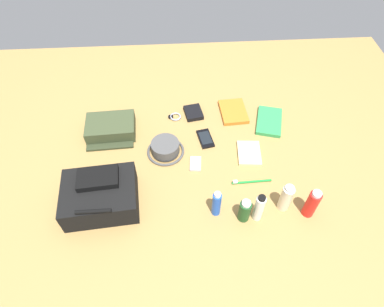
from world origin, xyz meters
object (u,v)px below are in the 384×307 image
object	(u,v)px
toothbrush	(249,182)
wallet	(193,113)
sunscreen_spray	(312,204)
travel_guidebook	(233,112)
backpack	(100,195)
notepad	(249,153)
paperback_novel	(269,121)
bucket_hat	(165,148)
wristwatch	(175,117)
deodorant_spray	(217,204)
toothpaste_tube	(259,208)
shampoo_bottle	(245,211)
lotion_bottle	(286,198)
cell_phone	(205,139)
media_player	(195,164)
toiletry_pouch	(111,128)

from	to	relation	value
toothbrush	wallet	bearing A→B (deg)	-64.03
sunscreen_spray	travel_guidebook	world-z (taller)	sunscreen_spray
backpack	notepad	xyz separation A→B (m)	(-0.69, -0.24, -0.06)
toothbrush	notepad	world-z (taller)	toothbrush
paperback_novel	toothbrush	size ratio (longest dim) A/B	1.26
bucket_hat	wristwatch	size ratio (longest dim) A/B	2.60
sunscreen_spray	toothbrush	size ratio (longest dim) A/B	0.85
backpack	deodorant_spray	distance (m)	0.49
sunscreen_spray	travel_guidebook	distance (m)	0.68
toothpaste_tube	travel_guidebook	xyz separation A→B (m)	(0.01, -0.64, -0.07)
shampoo_bottle	wristwatch	world-z (taller)	shampoo_bottle
lotion_bottle	cell_phone	distance (m)	0.52
backpack	wristwatch	xyz separation A→B (m)	(-0.33, -0.52, -0.06)
media_player	travel_guidebook	bearing A→B (deg)	-124.13
paperback_novel	wristwatch	xyz separation A→B (m)	(0.50, -0.07, -0.00)
toiletry_pouch	toothpaste_tube	bearing A→B (deg)	141.08
backpack	paperback_novel	distance (m)	0.95
wristwatch	notepad	world-z (taller)	notepad
paperback_novel	notepad	bearing A→B (deg)	55.54
toothpaste_tube	wristwatch	bearing A→B (deg)	-62.25
deodorant_spray	wristwatch	size ratio (longest dim) A/B	2.07
toiletry_pouch	toothbrush	size ratio (longest dim) A/B	1.37
shampoo_bottle	toiletry_pouch	bearing A→B (deg)	-41.46
sunscreen_spray	deodorant_spray	distance (m)	0.39
cell_phone	media_player	xyz separation A→B (m)	(0.06, 0.16, -0.00)
toiletry_pouch	toothpaste_tube	distance (m)	0.85
lotion_bottle	notepad	xyz separation A→B (m)	(0.10, -0.30, -0.06)
travel_guidebook	media_player	world-z (taller)	travel_guidebook
sunscreen_spray	notepad	bearing A→B (deg)	-60.21
sunscreen_spray	paperback_novel	distance (m)	0.56
sunscreen_spray	shampoo_bottle	world-z (taller)	sunscreen_spray
cell_phone	deodorant_spray	bearing A→B (deg)	91.01
toiletry_pouch	notepad	bearing A→B (deg)	164.67
wristwatch	travel_guidebook	bearing A→B (deg)	-177.44
backpack	paperback_novel	world-z (taller)	backpack
travel_guidebook	wristwatch	bearing A→B (deg)	2.56
bucket_hat	travel_guidebook	bearing A→B (deg)	-145.62
wallet	notepad	distance (m)	0.39
bucket_hat	sunscreen_spray	distance (m)	0.72
bucket_hat	wallet	size ratio (longest dim) A/B	1.68
sunscreen_spray	toothpaste_tube	world-z (taller)	same
shampoo_bottle	notepad	world-z (taller)	shampoo_bottle
sunscreen_spray	paperback_novel	world-z (taller)	sunscreen_spray
travel_guidebook	toothbrush	size ratio (longest dim) A/B	1.04
backpack	bucket_hat	world-z (taller)	backpack
lotion_bottle	wristwatch	distance (m)	0.74
lotion_bottle	paperback_novel	world-z (taller)	lotion_bottle
cell_phone	travel_guidebook	bearing A→B (deg)	-132.73
paperback_novel	media_player	xyz separation A→B (m)	(0.41, 0.26, -0.00)
lotion_bottle	deodorant_spray	distance (m)	0.29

